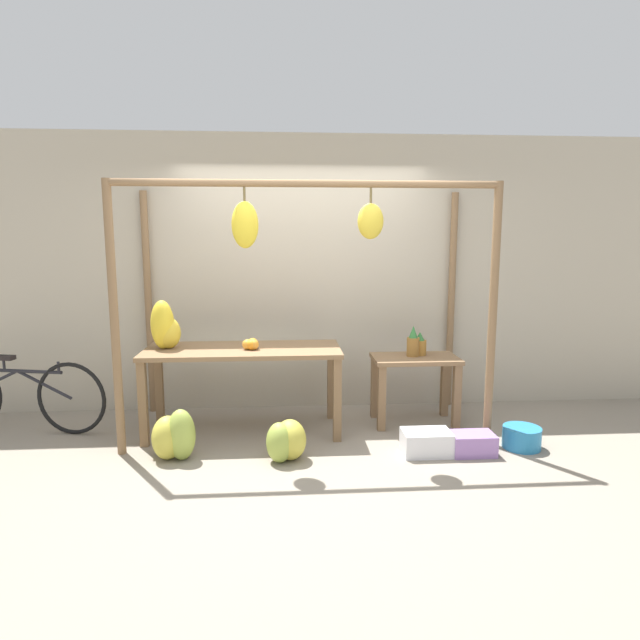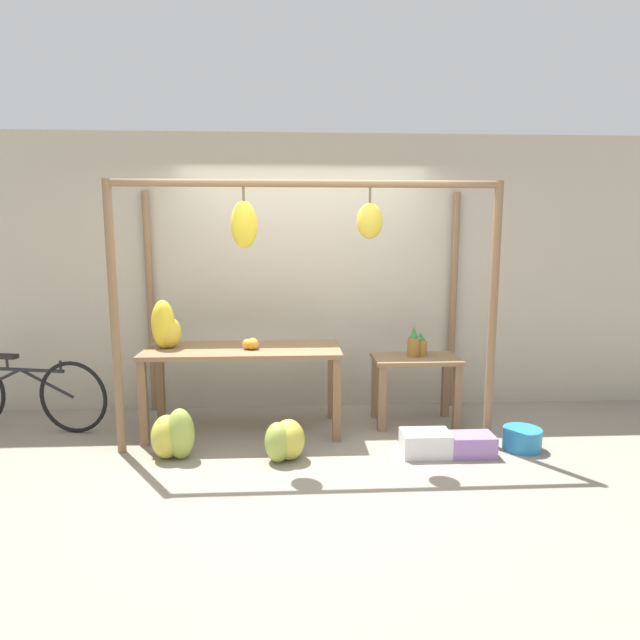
{
  "view_description": "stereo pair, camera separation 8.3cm",
  "coord_description": "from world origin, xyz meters",
  "px_view_note": "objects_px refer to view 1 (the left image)",
  "views": [
    {
      "loc": [
        -0.21,
        -4.17,
        1.78
      ],
      "look_at": [
        0.13,
        0.6,
        1.03
      ],
      "focal_mm": 30.0,
      "sensor_mm": 36.0,
      "label": 1
    },
    {
      "loc": [
        -0.13,
        -4.18,
        1.78
      ],
      "look_at": [
        0.13,
        0.6,
        1.03
      ],
      "focal_mm": 30.0,
      "sensor_mm": 36.0,
      "label": 2
    }
  ],
  "objects_px": {
    "banana_pile_on_table": "(165,328)",
    "orange_pile": "(251,344)",
    "blue_bucket": "(522,437)",
    "fruit_crate_purple": "(472,444)",
    "banana_pile_ground_left": "(174,436)",
    "pineapple_cluster": "(416,344)",
    "fruit_crate_white": "(426,442)",
    "banana_pile_ground_right": "(285,441)",
    "parked_bicycle": "(19,394)"
  },
  "relations": [
    {
      "from": "banana_pile_on_table",
      "to": "orange_pile",
      "type": "distance_m",
      "value": 0.79
    },
    {
      "from": "blue_bucket",
      "to": "fruit_crate_purple",
      "type": "xyz_separation_m",
      "value": [
        -0.47,
        -0.1,
        -0.0
      ]
    },
    {
      "from": "banana_pile_on_table",
      "to": "banana_pile_ground_left",
      "type": "relative_size",
      "value": 1.05
    },
    {
      "from": "fruit_crate_purple",
      "to": "pineapple_cluster",
      "type": "bearing_deg",
      "value": 108.5
    },
    {
      "from": "fruit_crate_white",
      "to": "blue_bucket",
      "type": "distance_m",
      "value": 0.85
    },
    {
      "from": "orange_pile",
      "to": "banana_pile_ground_right",
      "type": "height_order",
      "value": "orange_pile"
    },
    {
      "from": "parked_bicycle",
      "to": "banana_pile_ground_right",
      "type": "bearing_deg",
      "value": -18.53
    },
    {
      "from": "banana_pile_ground_right",
      "to": "orange_pile",
      "type": "bearing_deg",
      "value": 115.73
    },
    {
      "from": "fruit_crate_purple",
      "to": "banana_pile_ground_right",
      "type": "bearing_deg",
      "value": -179.74
    },
    {
      "from": "banana_pile_ground_left",
      "to": "fruit_crate_white",
      "type": "xyz_separation_m",
      "value": [
        2.06,
        -0.04,
        -0.1
      ]
    },
    {
      "from": "banana_pile_ground_left",
      "to": "fruit_crate_white",
      "type": "bearing_deg",
      "value": -1.1
    },
    {
      "from": "pineapple_cluster",
      "to": "blue_bucket",
      "type": "xyz_separation_m",
      "value": [
        0.75,
        -0.74,
        -0.67
      ]
    },
    {
      "from": "orange_pile",
      "to": "fruit_crate_purple",
      "type": "relative_size",
      "value": 0.44
    },
    {
      "from": "parked_bicycle",
      "to": "pineapple_cluster",
      "type": "bearing_deg",
      "value": 0.4
    },
    {
      "from": "blue_bucket",
      "to": "fruit_crate_purple",
      "type": "distance_m",
      "value": 0.48
    },
    {
      "from": "pineapple_cluster",
      "to": "parked_bicycle",
      "type": "distance_m",
      "value": 3.72
    },
    {
      "from": "banana_pile_on_table",
      "to": "blue_bucket",
      "type": "distance_m",
      "value": 3.25
    },
    {
      "from": "banana_pile_on_table",
      "to": "fruit_crate_white",
      "type": "xyz_separation_m",
      "value": [
        2.23,
        -0.67,
        -0.87
      ]
    },
    {
      "from": "banana_pile_on_table",
      "to": "banana_pile_ground_right",
      "type": "xyz_separation_m",
      "value": [
        1.07,
        -0.7,
        -0.81
      ]
    },
    {
      "from": "blue_bucket",
      "to": "orange_pile",
      "type": "bearing_deg",
      "value": 167.54
    },
    {
      "from": "fruit_crate_white",
      "to": "blue_bucket",
      "type": "relative_size",
      "value": 1.25
    },
    {
      "from": "banana_pile_ground_right",
      "to": "fruit_crate_white",
      "type": "bearing_deg",
      "value": 1.66
    },
    {
      "from": "banana_pile_on_table",
      "to": "pineapple_cluster",
      "type": "bearing_deg",
      "value": 3.38
    },
    {
      "from": "banana_pile_on_table",
      "to": "fruit_crate_white",
      "type": "distance_m",
      "value": 2.49
    },
    {
      "from": "banana_pile_ground_right",
      "to": "blue_bucket",
      "type": "xyz_separation_m",
      "value": [
        2.01,
        0.1,
        -0.07
      ]
    },
    {
      "from": "banana_pile_on_table",
      "to": "pineapple_cluster",
      "type": "xyz_separation_m",
      "value": [
        2.33,
        0.14,
        -0.21
      ]
    },
    {
      "from": "banana_pile_ground_left",
      "to": "blue_bucket",
      "type": "xyz_separation_m",
      "value": [
        2.9,
        0.03,
        -0.1
      ]
    },
    {
      "from": "fruit_crate_white",
      "to": "banana_pile_ground_left",
      "type": "bearing_deg",
      "value": 178.9
    },
    {
      "from": "orange_pile",
      "to": "fruit_crate_purple",
      "type": "height_order",
      "value": "orange_pile"
    },
    {
      "from": "fruit_crate_white",
      "to": "banana_pile_on_table",
      "type": "bearing_deg",
      "value": 163.31
    },
    {
      "from": "banana_pile_ground_right",
      "to": "pineapple_cluster",
      "type": "bearing_deg",
      "value": 33.62
    },
    {
      "from": "banana_pile_on_table",
      "to": "pineapple_cluster",
      "type": "height_order",
      "value": "banana_pile_on_table"
    },
    {
      "from": "orange_pile",
      "to": "blue_bucket",
      "type": "xyz_separation_m",
      "value": [
        2.3,
        -0.51,
        -0.74
      ]
    },
    {
      "from": "pineapple_cluster",
      "to": "banana_pile_ground_left",
      "type": "xyz_separation_m",
      "value": [
        -2.16,
        -0.77,
        -0.57
      ]
    },
    {
      "from": "banana_pile_on_table",
      "to": "parked_bicycle",
      "type": "xyz_separation_m",
      "value": [
        -1.36,
        0.11,
        -0.62
      ]
    },
    {
      "from": "fruit_crate_purple",
      "to": "orange_pile",
      "type": "bearing_deg",
      "value": 161.75
    },
    {
      "from": "orange_pile",
      "to": "blue_bucket",
      "type": "distance_m",
      "value": 2.47
    },
    {
      "from": "banana_pile_ground_left",
      "to": "fruit_crate_purple",
      "type": "height_order",
      "value": "banana_pile_ground_left"
    },
    {
      "from": "orange_pile",
      "to": "banana_pile_ground_right",
      "type": "distance_m",
      "value": 0.96
    },
    {
      "from": "banana_pile_on_table",
      "to": "banana_pile_ground_right",
      "type": "height_order",
      "value": "banana_pile_on_table"
    },
    {
      "from": "banana_pile_ground_left",
      "to": "pineapple_cluster",
      "type": "bearing_deg",
      "value": 19.55
    },
    {
      "from": "banana_pile_ground_left",
      "to": "fruit_crate_purple",
      "type": "xyz_separation_m",
      "value": [
        2.44,
        -0.07,
        -0.11
      ]
    },
    {
      "from": "parked_bicycle",
      "to": "fruit_crate_purple",
      "type": "bearing_deg",
      "value": -11.49
    },
    {
      "from": "orange_pile",
      "to": "pineapple_cluster",
      "type": "bearing_deg",
      "value": 8.29
    },
    {
      "from": "fruit_crate_white",
      "to": "fruit_crate_purple",
      "type": "distance_m",
      "value": 0.38
    },
    {
      "from": "fruit_crate_white",
      "to": "parked_bicycle",
      "type": "relative_size",
      "value": 0.24
    },
    {
      "from": "pineapple_cluster",
      "to": "blue_bucket",
      "type": "relative_size",
      "value": 0.93
    },
    {
      "from": "pineapple_cluster",
      "to": "fruit_crate_purple",
      "type": "height_order",
      "value": "pineapple_cluster"
    },
    {
      "from": "pineapple_cluster",
      "to": "fruit_crate_white",
      "type": "xyz_separation_m",
      "value": [
        -0.1,
        -0.81,
        -0.67
      ]
    },
    {
      "from": "banana_pile_on_table",
      "to": "parked_bicycle",
      "type": "distance_m",
      "value": 1.5
    }
  ]
}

